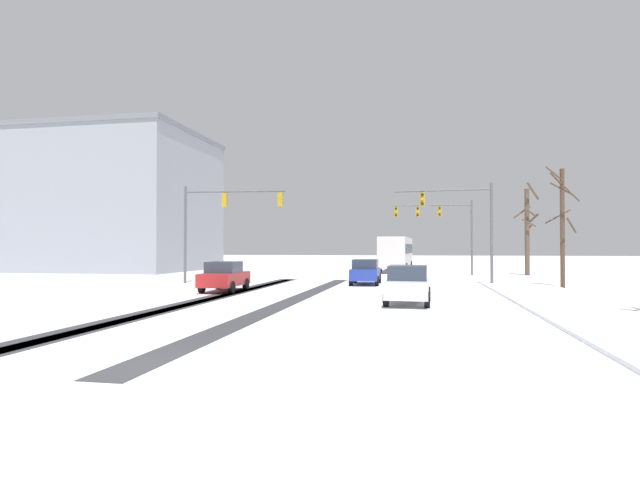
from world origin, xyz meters
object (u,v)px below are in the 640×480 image
at_px(traffic_signal_near_right, 463,216).
at_px(office_building_far_left_block, 77,203).
at_px(traffic_signal_far_right, 439,220).
at_px(car_blue_lead, 366,272).
at_px(bare_tree_sidewalk_far, 528,228).
at_px(traffic_signal_near_left, 220,213).
at_px(bus_oncoming, 396,252).
at_px(bare_tree_sidewalk_mid, 562,224).
at_px(car_red_second, 224,276).
at_px(car_white_third, 408,285).

xyz_separation_m(traffic_signal_near_right, office_building_far_left_block, (-39.07, 14.92, 2.73)).
height_order(traffic_signal_far_right, car_blue_lead, traffic_signal_far_right).
bearing_deg(office_building_far_left_block, bare_tree_sidewalk_far, -3.13).
relative_size(traffic_signal_near_left, office_building_far_left_block, 0.25).
xyz_separation_m(bare_tree_sidewalk_far, office_building_far_left_block, (-45.48, 2.49, 3.12)).
distance_m(bus_oncoming, bare_tree_sidewalk_mid, 22.36).
bearing_deg(car_blue_lead, office_building_far_left_block, 154.01).
relative_size(car_red_second, bare_tree_sidewalk_mid, 0.58).
xyz_separation_m(bare_tree_sidewalk_mid, office_building_far_left_block, (-44.39, 17.33, 3.40)).
bearing_deg(car_red_second, car_white_third, -24.02).
distance_m(traffic_signal_near_left, bare_tree_sidewalk_mid, 21.18).
distance_m(traffic_signal_near_left, bus_oncoming, 22.29).
relative_size(car_white_third, bare_tree_sidewalk_far, 0.52).
height_order(car_red_second, bus_oncoming, bus_oncoming).
xyz_separation_m(traffic_signal_near_right, bus_oncoming, (-4.99, 17.35, -2.45)).
height_order(traffic_signal_far_right, bus_oncoming, traffic_signal_far_right).
height_order(car_white_third, bare_tree_sidewalk_far, bare_tree_sidewalk_far).
bearing_deg(car_white_third, bare_tree_sidewalk_mid, 48.49).
relative_size(car_white_third, office_building_far_left_block, 0.15).
height_order(car_blue_lead, car_red_second, same).
xyz_separation_m(traffic_signal_near_left, bus_oncoming, (10.85, 19.28, -2.69)).
relative_size(car_white_third, bus_oncoming, 0.37).
distance_m(traffic_signal_near_right, office_building_far_left_block, 41.91).
bearing_deg(traffic_signal_far_right, bus_oncoming, 125.27).
bearing_deg(bare_tree_sidewalk_mid, office_building_far_left_block, 158.68).
distance_m(traffic_signal_far_right, traffic_signal_near_left, 20.16).
height_order(bare_tree_sidewalk_mid, bare_tree_sidewalk_far, bare_tree_sidewalk_far).
distance_m(car_blue_lead, bare_tree_sidewalk_mid, 11.97).
height_order(car_blue_lead, bus_oncoming, bus_oncoming).
relative_size(traffic_signal_near_left, car_blue_lead, 1.68).
bearing_deg(bare_tree_sidewalk_far, traffic_signal_far_right, -174.95).
relative_size(car_blue_lead, car_white_third, 1.00).
height_order(car_blue_lead, bare_tree_sidewalk_far, bare_tree_sidewalk_far).
bearing_deg(bare_tree_sidewalk_far, car_white_third, -111.57).
height_order(traffic_signal_near_left, traffic_signal_near_right, same).
xyz_separation_m(traffic_signal_far_right, car_red_second, (-12.18, -19.51, -4.00)).
xyz_separation_m(car_white_third, office_building_far_left_block, (-35.76, 27.08, 6.35)).
relative_size(traffic_signal_near_right, office_building_far_left_block, 0.24).
height_order(bare_tree_sidewalk_far, office_building_far_left_block, office_building_far_left_block).
height_order(car_red_second, office_building_far_left_block, office_building_far_left_block).
bearing_deg(car_white_third, traffic_signal_near_left, 140.76).
relative_size(traffic_signal_far_right, bare_tree_sidewalk_mid, 0.97).
bearing_deg(traffic_signal_near_right, traffic_signal_far_right, 95.08).
bearing_deg(bare_tree_sidewalk_far, office_building_far_left_block, 176.87).
distance_m(car_white_third, bare_tree_sidewalk_far, 26.64).
xyz_separation_m(traffic_signal_near_right, bare_tree_sidewalk_far, (6.41, 12.43, -0.40)).
relative_size(car_blue_lead, bare_tree_sidewalk_far, 0.52).
bearing_deg(car_blue_lead, bare_tree_sidewalk_mid, -6.48).
bearing_deg(car_white_third, car_blue_lead, 104.71).
bearing_deg(office_building_far_left_block, car_white_third, -37.13).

